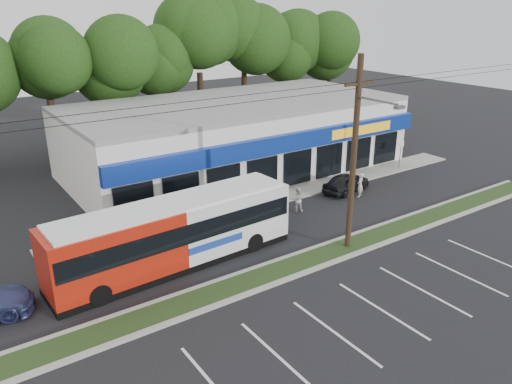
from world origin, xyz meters
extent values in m
plane|color=black|center=(0.00, 0.00, 0.00)|extent=(120.00, 120.00, 0.00)
cube|color=#1E3214|center=(0.00, 1.00, 0.06)|extent=(40.00, 1.60, 0.12)
cube|color=#9E9E93|center=(0.00, 0.15, 0.07)|extent=(40.00, 0.25, 0.14)
cube|color=#9E9E93|center=(0.00, 1.85, 0.07)|extent=(40.00, 0.25, 0.14)
cube|color=#9E9E93|center=(5.00, 9.00, 0.05)|extent=(32.00, 2.20, 0.10)
cube|color=silver|center=(5.50, 16.00, 2.50)|extent=(25.00, 12.00, 5.00)
cube|color=navy|center=(5.50, 9.75, 3.40)|extent=(25.00, 0.50, 1.20)
cube|color=black|center=(5.50, 9.94, 1.40)|extent=(24.00, 0.12, 2.40)
cube|color=yellow|center=(12.50, 9.48, 3.40)|extent=(6.00, 0.06, 0.70)
cube|color=gray|center=(5.50, 16.00, 5.15)|extent=(25.00, 12.00, 0.30)
cylinder|color=black|center=(3.00, 1.00, 5.00)|extent=(0.30, 0.30, 10.00)
cube|color=black|center=(3.00, 1.00, 8.60)|extent=(1.80, 0.12, 0.12)
cylinder|color=#59595E|center=(3.00, -0.20, 8.00)|extent=(0.10, 2.40, 0.10)
cube|color=#59595E|center=(3.00, -1.50, 7.90)|extent=(0.50, 0.25, 0.15)
cylinder|color=black|center=(0.00, 1.00, 8.70)|extent=(50.00, 0.02, 0.02)
cylinder|color=black|center=(0.00, 1.00, 8.40)|extent=(50.00, 0.02, 0.02)
cylinder|color=black|center=(11.00, 8.80, 2.00)|extent=(0.12, 0.12, 4.00)
sphere|color=silver|center=(11.00, 8.80, 4.10)|extent=(0.30, 0.30, 0.30)
cylinder|color=#59595E|center=(16.00, 8.60, 1.10)|extent=(0.06, 0.06, 2.20)
cube|color=white|center=(16.00, 8.55, 2.00)|extent=(0.45, 0.04, 0.45)
cylinder|color=black|center=(-6.00, 26.00, 2.86)|extent=(0.56, 0.56, 5.72)
sphere|color=black|center=(-6.00, 26.00, 8.45)|extent=(6.76, 6.76, 6.76)
cylinder|color=black|center=(-1.00, 26.00, 2.86)|extent=(0.56, 0.56, 5.72)
sphere|color=black|center=(-1.00, 26.00, 8.45)|extent=(6.76, 6.76, 6.76)
cylinder|color=black|center=(4.00, 26.00, 2.86)|extent=(0.56, 0.56, 5.72)
sphere|color=black|center=(4.00, 26.00, 8.45)|extent=(6.76, 6.76, 6.76)
cylinder|color=black|center=(9.00, 26.00, 2.86)|extent=(0.56, 0.56, 5.72)
sphere|color=black|center=(9.00, 26.00, 8.45)|extent=(6.76, 6.76, 6.76)
cylinder|color=black|center=(14.00, 26.00, 2.86)|extent=(0.56, 0.56, 5.72)
sphere|color=black|center=(14.00, 26.00, 8.45)|extent=(6.76, 6.76, 6.76)
cylinder|color=black|center=(19.00, 26.00, 2.86)|extent=(0.56, 0.56, 5.72)
sphere|color=black|center=(19.00, 26.00, 8.45)|extent=(6.76, 6.76, 6.76)
cylinder|color=black|center=(24.00, 26.00, 2.86)|extent=(0.56, 0.56, 5.72)
sphere|color=black|center=(24.00, 26.00, 8.45)|extent=(6.76, 6.76, 6.76)
cube|color=#B01D0D|center=(-8.37, 4.34, 1.78)|extent=(6.31, 2.90, 2.84)
cube|color=white|center=(-2.19, 4.66, 1.78)|extent=(6.31, 2.90, 2.84)
cube|color=black|center=(-5.28, 4.50, 0.20)|extent=(12.49, 3.17, 0.36)
cube|color=black|center=(-5.28, 4.50, 2.11)|extent=(12.25, 3.27, 0.98)
cube|color=black|center=(0.93, 4.82, 1.96)|extent=(0.17, 2.19, 1.44)
cube|color=#193899|center=(-3.66, 3.28, 1.19)|extent=(3.09, 0.19, 0.36)
cube|color=white|center=(-5.28, 4.50, 3.25)|extent=(11.86, 2.93, 0.19)
cylinder|color=black|center=(-9.54, 3.11, 0.49)|extent=(1.00, 0.34, 0.99)
cylinder|color=black|center=(-9.66, 5.44, 0.49)|extent=(1.00, 0.34, 0.99)
cylinder|color=black|center=(-1.26, 3.54, 0.49)|extent=(1.00, 0.34, 0.99)
cylinder|color=black|center=(-1.38, 5.87, 0.49)|extent=(1.00, 0.34, 0.99)
imported|color=black|center=(8.91, 7.22, 0.66)|extent=(4.13, 2.29, 1.33)
imported|color=#9A9BA2|center=(-9.00, 5.57, 0.70)|extent=(4.40, 2.08, 1.39)
imported|color=beige|center=(9.00, 6.01, 0.82)|extent=(0.71, 0.62, 1.63)
imported|color=beige|center=(3.96, 6.40, 0.78)|extent=(0.96, 0.91, 1.56)
camera|label=1|loc=(-14.47, -15.79, 12.12)|focal=35.00mm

